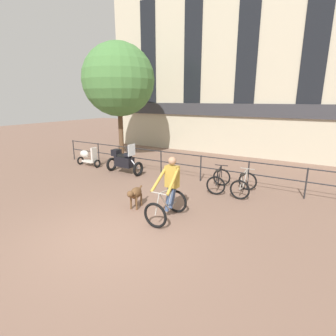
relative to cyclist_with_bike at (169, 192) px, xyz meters
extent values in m
plane|color=#7A5B4C|center=(-0.66, -1.65, -0.76)|extent=(60.00, 60.00, 0.00)
cylinder|color=#232326|center=(-8.16, 3.55, -0.24)|extent=(0.05, 0.05, 1.05)
cylinder|color=#232326|center=(-6.28, 3.55, -0.24)|extent=(0.05, 0.05, 1.05)
cylinder|color=#232326|center=(-4.41, 3.55, -0.24)|extent=(0.05, 0.05, 1.05)
cylinder|color=#232326|center=(-2.53, 3.55, -0.24)|extent=(0.05, 0.05, 1.05)
cylinder|color=#232326|center=(-0.66, 3.55, -0.24)|extent=(0.05, 0.05, 1.05)
cylinder|color=#232326|center=(1.22, 3.55, -0.24)|extent=(0.05, 0.05, 1.05)
cylinder|color=#232326|center=(3.09, 3.55, -0.24)|extent=(0.05, 0.05, 1.05)
cylinder|color=#232326|center=(-0.66, 3.55, 0.26)|extent=(15.00, 0.04, 0.04)
cylinder|color=#232326|center=(-0.66, 3.55, -0.19)|extent=(15.00, 0.04, 0.04)
cube|color=#BCB299|center=(-0.66, 9.35, 4.71)|extent=(18.00, 0.60, 10.94)
cube|color=#333338|center=(-0.66, 8.99, 1.84)|extent=(17.10, 0.12, 0.70)
cube|color=black|center=(-6.96, 9.02, 5.25)|extent=(1.10, 0.06, 6.13)
cube|color=black|center=(-3.81, 9.02, 5.25)|extent=(1.10, 0.06, 6.13)
cube|color=black|center=(-0.66, 9.02, 5.25)|extent=(1.10, 0.06, 6.13)
cube|color=black|center=(2.49, 9.02, 5.25)|extent=(1.10, 0.06, 6.13)
torus|color=black|center=(0.01, -0.69, -0.42)|extent=(0.68, 0.08, 0.68)
torus|color=black|center=(0.00, 0.41, -0.42)|extent=(0.68, 0.08, 0.68)
cylinder|color=#9E998E|center=(0.00, -0.26, -0.19)|extent=(0.04, 0.49, 0.60)
cylinder|color=#9E998E|center=(0.00, 0.07, -0.22)|extent=(0.04, 0.23, 0.52)
cylinder|color=#9E998E|center=(0.00, -0.16, 0.07)|extent=(0.04, 0.66, 0.10)
cylinder|color=#9E998E|center=(0.00, 0.19, -0.45)|extent=(0.03, 0.44, 0.08)
cylinder|color=#9E998E|center=(0.00, 0.29, -0.19)|extent=(0.03, 0.26, 0.47)
cylinder|color=#9E998E|center=(0.01, -0.59, -0.16)|extent=(0.03, 0.23, 0.54)
cylinder|color=#9E998E|center=(0.00, -0.49, 0.10)|extent=(0.48, 0.04, 0.03)
cube|color=black|center=(0.00, 0.17, 0.06)|extent=(0.12, 0.24, 0.05)
cube|color=#AD8933|center=(0.00, 0.17, 0.39)|extent=(0.36, 0.22, 0.60)
sphere|color=#A87A5B|center=(0.00, 0.17, 0.83)|extent=(0.22, 0.22, 0.22)
cylinder|color=#AD8933|center=(-0.21, -0.16, 0.37)|extent=(0.14, 0.72, 0.60)
cylinder|color=#AD8933|center=(0.21, -0.16, 0.37)|extent=(0.15, 0.72, 0.60)
cylinder|color=#384766|center=(-0.07, 0.07, -0.25)|extent=(0.14, 0.31, 0.69)
cylinder|color=#384766|center=(0.07, 0.07, -0.19)|extent=(0.14, 0.31, 0.58)
ellipsoid|color=brown|center=(-1.22, 0.10, -0.30)|extent=(0.38, 0.57, 0.33)
cylinder|color=brown|center=(-1.18, -0.10, -0.28)|extent=(0.22, 0.21, 0.18)
sphere|color=brown|center=(-1.14, -0.26, -0.21)|extent=(0.19, 0.19, 0.19)
cone|color=brown|center=(-1.13, -0.34, -0.23)|extent=(0.13, 0.13, 0.10)
cylinder|color=brown|center=(-1.28, 0.41, -0.23)|extent=(0.10, 0.19, 0.12)
cylinder|color=brown|center=(-1.27, -0.08, -0.57)|extent=(0.06, 0.06, 0.40)
cylinder|color=brown|center=(-1.10, -0.04, -0.57)|extent=(0.06, 0.06, 0.40)
cylinder|color=brown|center=(-1.34, 0.25, -0.57)|extent=(0.06, 0.06, 0.40)
cylinder|color=brown|center=(-1.16, 0.29, -0.57)|extent=(0.06, 0.06, 0.40)
torus|color=black|center=(-3.21, 2.81, -0.45)|extent=(0.14, 0.62, 0.62)
torus|color=black|center=(-4.77, 2.85, -0.45)|extent=(0.14, 0.62, 0.62)
cube|color=black|center=(-3.99, 2.83, -0.23)|extent=(0.87, 0.43, 0.44)
ellipsoid|color=black|center=(-3.80, 2.82, 0.07)|extent=(0.49, 0.33, 0.24)
cube|color=black|center=(-4.10, 2.83, 0.04)|extent=(0.57, 0.32, 0.10)
cylinder|color=#B2B2B7|center=(-3.41, 2.81, -0.27)|extent=(0.44, 0.07, 0.41)
cube|color=silver|center=(-3.54, 2.82, 0.34)|extent=(0.04, 0.44, 0.50)
cube|color=black|center=(-4.44, 2.84, 0.13)|extent=(0.33, 0.37, 0.28)
torus|color=black|center=(0.28, 3.42, -0.43)|extent=(0.66, 0.16, 0.66)
torus|color=black|center=(0.44, 2.38, -0.43)|extent=(0.66, 0.16, 0.66)
cylinder|color=black|center=(0.34, 3.01, -0.20)|extent=(0.10, 0.47, 0.58)
cylinder|color=black|center=(0.39, 2.70, -0.24)|extent=(0.07, 0.22, 0.51)
cylinder|color=black|center=(0.35, 2.92, 0.05)|extent=(0.13, 0.63, 0.10)
cylinder|color=black|center=(0.41, 2.59, -0.46)|extent=(0.09, 0.42, 0.07)
cylinder|color=black|center=(0.42, 2.49, -0.21)|extent=(0.06, 0.25, 0.46)
cylinder|color=black|center=(0.29, 3.32, -0.18)|extent=(0.06, 0.21, 0.52)
cylinder|color=black|center=(0.30, 3.23, 0.08)|extent=(0.48, 0.10, 0.03)
cube|color=black|center=(0.40, 2.61, 0.03)|extent=(0.16, 0.26, 0.05)
torus|color=black|center=(1.25, 3.42, -0.43)|extent=(0.66, 0.07, 0.66)
torus|color=black|center=(1.27, 2.37, -0.43)|extent=(0.66, 0.07, 0.66)
cylinder|color=#9E998E|center=(1.26, 3.01, -0.20)|extent=(0.04, 0.47, 0.58)
cylinder|color=#9E998E|center=(1.26, 2.70, -0.24)|extent=(0.04, 0.22, 0.51)
cylinder|color=#9E998E|center=(1.26, 2.92, 0.05)|extent=(0.04, 0.63, 0.10)
cylinder|color=#9E998E|center=(1.26, 2.58, -0.46)|extent=(0.03, 0.42, 0.07)
cylinder|color=#9E998E|center=(1.27, 2.49, -0.21)|extent=(0.03, 0.25, 0.46)
cylinder|color=#9E998E|center=(1.25, 3.33, -0.18)|extent=(0.03, 0.21, 0.52)
cylinder|color=#9E998E|center=(1.25, 3.24, 0.08)|extent=(0.48, 0.04, 0.03)
cube|color=black|center=(1.26, 2.61, 0.03)|extent=(0.12, 0.24, 0.05)
torus|color=black|center=(-5.75, 2.92, -0.56)|extent=(0.09, 0.40, 0.40)
torus|color=black|center=(-6.95, 2.94, -0.56)|extent=(0.09, 0.40, 0.40)
cube|color=beige|center=(-6.35, 2.93, -0.52)|extent=(0.68, 0.29, 0.08)
cube|color=beige|center=(-5.93, 2.92, -0.16)|extent=(0.11, 0.32, 0.72)
ellipsoid|color=beige|center=(-6.62, 2.93, -0.18)|extent=(0.53, 0.31, 0.36)
cylinder|color=brown|center=(-6.26, 5.29, 0.80)|extent=(0.26, 0.26, 3.13)
sphere|color=#477A3D|center=(-6.26, 5.29, 3.41)|extent=(3.78, 3.78, 3.78)
camera|label=1|loc=(3.44, -5.74, 2.43)|focal=28.00mm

